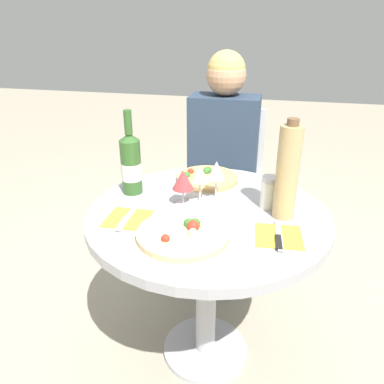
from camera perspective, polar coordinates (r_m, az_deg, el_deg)
The scene contains 14 objects.
ground_plane at distance 1.83m, azimuth 2.00°, elevation -22.95°, with size 12.00×12.00×0.00m, color #9E937F.
dining_table at distance 1.45m, azimuth 2.34°, elevation -7.16°, with size 0.90×0.90×0.71m.
chair_behind_diner at distance 2.25m, azimuth 4.84°, elevation 0.69°, with size 0.42×0.42×0.89m.
seated_diner at distance 2.07m, azimuth 4.35°, elevation 2.14°, with size 0.37×0.43×1.22m.
pizza_large at distance 1.23m, azimuth -1.28°, elevation -6.29°, with size 0.31×0.31×0.05m.
pizza_small_far at distance 1.65m, azimuth 2.24°, elevation 2.20°, with size 0.27×0.27×0.05m.
wine_bottle at distance 1.52m, azimuth -9.29°, elevation 4.28°, with size 0.08×0.08×0.34m.
tall_carafe at distance 1.33m, azimuth 14.34°, elevation 2.92°, with size 0.08×0.08×0.36m.
sugar_shaker at distance 1.42m, azimuth 11.70°, elevation -0.05°, with size 0.06×0.06×0.12m.
wine_glass_back_right at distance 1.44m, azimuth 3.74°, elevation 3.18°, with size 0.07×0.07×0.16m.
wine_glass_front_left at distance 1.40m, azimuth -1.38°, elevation 1.84°, with size 0.08×0.08×0.14m.
wine_glass_center at distance 1.42m, azimuth 1.22°, elevation 2.64°, with size 0.07×0.07×0.15m.
place_setting_left at distance 1.35m, azimuth -9.82°, elevation -4.02°, with size 0.16×0.19×0.01m.
place_setting_right at distance 1.26m, azimuth 13.09°, elevation -6.59°, with size 0.16×0.19×0.01m.
Camera 1 is at (0.23, -1.21, 1.35)m, focal length 35.00 mm.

